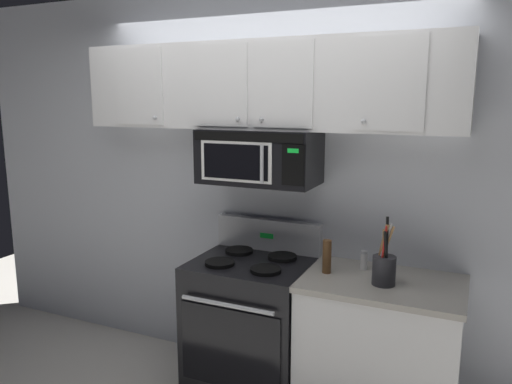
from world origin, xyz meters
name	(u,v)px	position (x,y,z in m)	size (l,w,h in m)	color
back_wall	(274,185)	(0.00, 0.79, 1.35)	(5.20, 0.10, 2.70)	silver
stove_range	(252,323)	(0.00, 0.42, 0.47)	(0.76, 0.69, 1.12)	black
over_range_microwave	(259,157)	(0.00, 0.54, 1.58)	(0.76, 0.43, 0.35)	black
upper_cabinets	(261,86)	(0.00, 0.57, 2.02)	(2.50, 0.36, 0.55)	silver
counter_segment	(379,351)	(0.84, 0.43, 0.45)	(0.93, 0.65, 0.90)	silver
utensil_crock_charcoal	(384,267)	(0.85, 0.36, 1.01)	(0.13, 0.13, 0.40)	#2D2D33
salt_shaker	(364,260)	(0.70, 0.57, 0.96)	(0.04, 0.04, 0.12)	white
pepper_mill	(327,257)	(0.50, 0.42, 1.00)	(0.05, 0.05, 0.21)	brown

